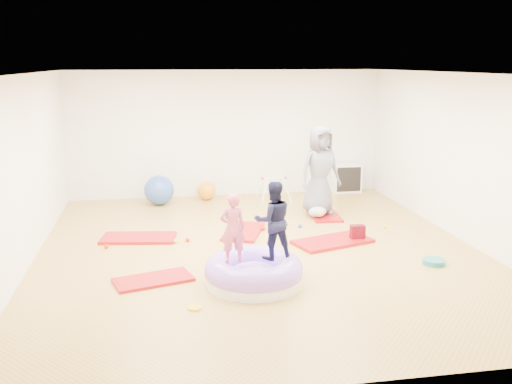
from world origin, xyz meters
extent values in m
cube|color=tan|center=(0.00, 0.00, 0.00)|extent=(7.00, 8.00, 0.01)
cube|color=white|center=(0.00, 0.00, 2.80)|extent=(7.00, 8.00, 0.01)
cube|color=white|center=(0.00, 4.00, 1.40)|extent=(7.00, 0.01, 2.80)
cube|color=white|center=(0.00, -4.00, 1.40)|extent=(7.00, 0.01, 2.80)
cube|color=white|center=(-3.50, 0.00, 1.40)|extent=(0.01, 8.00, 2.80)
cube|color=white|center=(3.50, 0.00, 1.40)|extent=(0.01, 8.00, 2.80)
cube|color=#AB2014|center=(-1.69, -1.05, 0.02)|extent=(1.16, 0.80, 0.04)
cube|color=#AB2014|center=(-1.94, 0.93, 0.03)|extent=(1.32, 0.80, 0.05)
cube|color=#AB2014|center=(-0.10, 1.00, 0.02)|extent=(0.95, 1.30, 0.05)
cube|color=#AB2014|center=(1.28, 0.16, 0.03)|extent=(1.44, 1.02, 0.05)
cube|color=#AB2014|center=(1.63, 1.86, 0.02)|extent=(0.61, 1.11, 0.04)
cylinder|color=white|center=(-0.33, -1.38, 0.07)|extent=(1.31, 1.31, 0.15)
torus|color=#9E6EF1|center=(-0.33, -1.38, 0.21)|extent=(1.35, 1.35, 0.36)
ellipsoid|color=#9E6EF1|center=(-0.33, -1.38, 0.13)|extent=(0.72, 0.72, 0.32)
imported|color=#E05B7A|center=(-0.62, -1.41, 0.87)|extent=(0.36, 0.26, 0.95)
imported|color=#151735|center=(-0.06, -1.35, 0.93)|extent=(0.55, 0.44, 1.08)
imported|color=slate|center=(1.55, 1.90, 0.91)|extent=(0.96, 0.75, 1.73)
ellipsoid|color=#ACC7D3|center=(1.44, 1.64, 0.14)|extent=(0.35, 0.22, 0.20)
sphere|color=beige|center=(1.44, 1.48, 0.17)|extent=(0.16, 0.16, 0.16)
sphere|color=red|center=(-1.12, 0.65, 0.04)|extent=(0.07, 0.07, 0.07)
sphere|color=yellow|center=(2.49, 0.84, 0.04)|extent=(0.07, 0.07, 0.07)
sphere|color=#2E52AA|center=(0.97, 1.13, 0.04)|extent=(0.07, 0.07, 0.07)
sphere|color=green|center=(0.75, 1.29, 0.04)|extent=(0.07, 0.07, 0.07)
sphere|color=yellow|center=(-1.32, 0.61, 0.04)|extent=(0.07, 0.07, 0.07)
sphere|color=#2E52AA|center=(-0.28, 1.98, 0.04)|extent=(0.07, 0.07, 0.07)
sphere|color=red|center=(0.28, 1.07, 0.04)|extent=(0.07, 0.07, 0.07)
sphere|color=red|center=(1.81, 1.50, 0.04)|extent=(0.07, 0.07, 0.07)
sphere|color=red|center=(-2.44, 0.52, 0.04)|extent=(0.07, 0.07, 0.07)
sphere|color=yellow|center=(-0.89, -1.57, 0.04)|extent=(0.07, 0.07, 0.07)
sphere|color=#2E52AA|center=(-1.55, 3.32, 0.32)|extent=(0.63, 0.63, 0.63)
sphere|color=orange|center=(-0.52, 3.60, 0.20)|extent=(0.40, 0.40, 0.40)
cylinder|color=white|center=(0.67, 2.99, 0.28)|extent=(0.20, 0.20, 0.53)
cylinder|color=white|center=(0.67, 3.44, 0.28)|extent=(0.20, 0.20, 0.53)
cylinder|color=white|center=(1.16, 2.99, 0.28)|extent=(0.20, 0.20, 0.53)
cylinder|color=white|center=(1.16, 3.44, 0.28)|extent=(0.20, 0.20, 0.53)
cylinder|color=white|center=(0.91, 3.21, 0.51)|extent=(0.51, 0.03, 0.03)
sphere|color=red|center=(0.66, 3.21, 0.51)|extent=(0.06, 0.06, 0.06)
sphere|color=#2E52AA|center=(1.17, 3.21, 0.51)|extent=(0.06, 0.06, 0.06)
cube|color=white|center=(2.76, 3.80, 0.33)|extent=(0.66, 0.32, 0.66)
cube|color=black|center=(2.76, 3.65, 0.33)|extent=(0.57, 0.02, 0.57)
cube|color=white|center=(2.76, 3.75, 0.33)|extent=(0.02, 0.22, 0.58)
cube|color=white|center=(2.76, 3.75, 0.33)|extent=(0.58, 0.22, 0.02)
cylinder|color=#18777C|center=(2.47, -1.09, 0.04)|extent=(0.34, 0.34, 0.08)
cube|color=maroon|center=(1.73, 0.20, 0.14)|extent=(0.24, 0.15, 0.28)
cylinder|color=yellow|center=(-1.18, -2.05, 0.01)|extent=(0.18, 0.18, 0.03)
camera|label=1|loc=(-1.58, -8.61, 2.98)|focal=40.00mm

